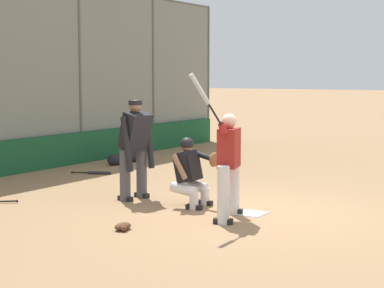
% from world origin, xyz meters
% --- Properties ---
extents(ground_plane, '(160.00, 160.00, 0.00)m').
position_xyz_m(ground_plane, '(0.00, 0.00, 0.00)').
color(ground_plane, '#93704C').
extents(home_plate_marker, '(0.43, 0.43, 0.01)m').
position_xyz_m(home_plate_marker, '(0.00, 0.00, 0.01)').
color(home_plate_marker, white).
rests_on(home_plate_marker, ground_plane).
extents(batter_at_plate, '(1.12, 0.55, 2.18)m').
position_xyz_m(batter_at_plate, '(0.51, -0.12, 0.87)').
color(batter_at_plate, silver).
rests_on(batter_at_plate, ground_plane).
extents(catcher_behind_plate, '(0.61, 0.72, 1.14)m').
position_xyz_m(catcher_behind_plate, '(0.04, -1.09, 0.59)').
color(catcher_behind_plate, silver).
rests_on(catcher_behind_plate, ground_plane).
extents(umpire_home, '(0.70, 0.47, 1.73)m').
position_xyz_m(umpire_home, '(0.06, -2.22, 0.93)').
color(umpire_home, '#4C4C51').
rests_on(umpire_home, ground_plane).
extents(spare_bat_third_base_side, '(0.44, 0.82, 0.07)m').
position_xyz_m(spare_bat_third_base_side, '(-1.72, -4.68, 0.03)').
color(spare_bat_third_base_side, black).
rests_on(spare_bat_third_base_side, ground_plane).
extents(fielding_glove_on_dirt, '(0.29, 0.22, 0.10)m').
position_xyz_m(fielding_glove_on_dirt, '(1.92, -1.01, 0.05)').
color(fielding_glove_on_dirt, '#56331E').
rests_on(fielding_glove_on_dirt, ground_plane).
extents(equipment_bag_dugout_side, '(1.16, 0.26, 0.26)m').
position_xyz_m(equipment_bag_dugout_side, '(-3.41, -5.25, 0.13)').
color(equipment_bag_dugout_side, black).
rests_on(equipment_bag_dugout_side, ground_plane).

